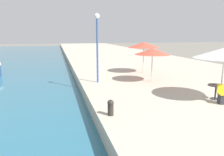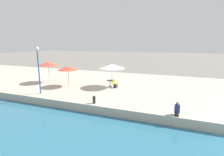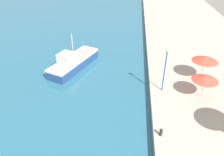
% 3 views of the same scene
% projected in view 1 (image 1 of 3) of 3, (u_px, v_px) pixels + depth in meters
% --- Properties ---
extents(quay_promenade, '(16.00, 90.00, 0.72)m').
position_uv_depth(quay_promenade, '(116.00, 57.00, 35.50)').
color(quay_promenade, '#BCB29E').
rests_on(quay_promenade, ground_plane).
extents(cafe_umbrella_white, '(2.40, 2.40, 2.30)m').
position_uv_depth(cafe_umbrella_white, '(152.00, 52.00, 14.71)').
color(cafe_umbrella_white, '#B7B7B7').
rests_on(cafe_umbrella_white, quay_promenade).
extents(cafe_umbrella_striped, '(2.68, 2.68, 2.61)m').
position_uv_depth(cafe_umbrella_striped, '(144.00, 45.00, 18.15)').
color(cafe_umbrella_striped, '#B7B7B7').
rests_on(cafe_umbrella_striped, quay_promenade).
extents(cafe_table, '(0.80, 0.80, 0.74)m').
position_uv_depth(cafe_table, '(216.00, 89.00, 10.96)').
color(cafe_table, '#333338').
rests_on(cafe_table, quay_promenade).
extents(cafe_chair_left, '(0.50, 0.52, 0.91)m').
position_uv_depth(cafe_chair_left, '(222.00, 97.00, 10.30)').
color(cafe_chair_left, '#2D2D33').
rests_on(cafe_chair_left, quay_promenade).
extents(mooring_bollard, '(0.26, 0.26, 0.65)m').
position_uv_depth(mooring_bollard, '(111.00, 107.00, 8.80)').
color(mooring_bollard, '#2D2823').
rests_on(mooring_bollard, quay_promenade).
extents(lamppost, '(0.36, 0.36, 4.56)m').
position_uv_depth(lamppost, '(97.00, 36.00, 14.35)').
color(lamppost, '#28519E').
rests_on(lamppost, quay_promenade).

